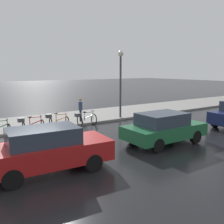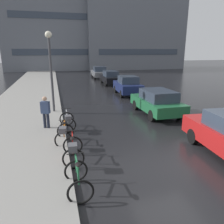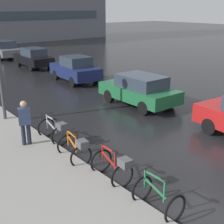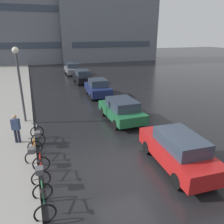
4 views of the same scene
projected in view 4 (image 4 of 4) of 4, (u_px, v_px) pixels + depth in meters
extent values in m
plane|color=black|center=(128.00, 173.00, 9.32)|extent=(140.00, 140.00, 0.00)
torus|color=black|center=(43.00, 192.00, 7.71)|extent=(0.71, 0.06, 0.71)
torus|color=black|center=(45.00, 213.00, 6.78)|extent=(0.71, 0.06, 0.71)
cube|color=#237042|center=(43.00, 199.00, 6.98)|extent=(0.04, 0.04, 0.57)
cube|color=#237042|center=(42.00, 186.00, 7.54)|extent=(0.04, 0.04, 0.59)
cube|color=#237042|center=(42.00, 186.00, 7.17)|extent=(0.04, 0.64, 0.04)
cube|color=#237042|center=(43.00, 194.00, 7.26)|extent=(0.04, 0.72, 0.26)
ellipsoid|color=black|center=(42.00, 191.00, 6.87)|extent=(0.14, 0.26, 0.07)
cylinder|color=black|center=(41.00, 179.00, 7.43)|extent=(0.50, 0.03, 0.03)
torus|color=black|center=(41.00, 164.00, 9.31)|extent=(0.74, 0.11, 0.74)
torus|color=black|center=(41.00, 179.00, 8.37)|extent=(0.74, 0.11, 0.74)
cube|color=red|center=(40.00, 168.00, 8.58)|extent=(0.04, 0.04, 0.56)
cube|color=red|center=(40.00, 159.00, 9.14)|extent=(0.04, 0.04, 0.60)
cube|color=red|center=(40.00, 158.00, 8.77)|extent=(0.08, 0.63, 0.04)
cube|color=red|center=(41.00, 165.00, 8.86)|extent=(0.09, 0.71, 0.26)
ellipsoid|color=black|center=(39.00, 161.00, 8.47)|extent=(0.16, 0.27, 0.07)
cylinder|color=black|center=(40.00, 152.00, 9.03)|extent=(0.50, 0.06, 0.03)
cube|color=#4C4C51|center=(40.00, 170.00, 8.10)|extent=(0.30, 0.36, 0.22)
torus|color=black|center=(35.00, 147.00, 10.67)|extent=(0.73, 0.15, 0.73)
torus|color=black|center=(33.00, 158.00, 9.74)|extent=(0.73, 0.15, 0.73)
cube|color=orange|center=(33.00, 149.00, 9.95)|extent=(0.04, 0.04, 0.57)
cube|color=orange|center=(34.00, 143.00, 10.51)|extent=(0.04, 0.04, 0.52)
cube|color=orange|center=(33.00, 142.00, 10.15)|extent=(0.11, 0.61, 0.04)
cube|color=orange|center=(34.00, 147.00, 10.22)|extent=(0.12, 0.69, 0.25)
ellipsoid|color=black|center=(32.00, 143.00, 9.84)|extent=(0.17, 0.28, 0.07)
cylinder|color=black|center=(34.00, 138.00, 10.42)|extent=(0.50, 0.09, 0.03)
cube|color=#4C4C51|center=(32.00, 150.00, 9.47)|extent=(0.32, 0.37, 0.22)
torus|color=black|center=(37.00, 132.00, 12.31)|extent=(0.74, 0.07, 0.74)
torus|color=black|center=(38.00, 140.00, 11.40)|extent=(0.74, 0.07, 0.74)
cube|color=#ADAFB5|center=(37.00, 133.00, 11.61)|extent=(0.04, 0.04, 0.50)
cube|color=#ADAFB5|center=(37.00, 128.00, 12.14)|extent=(0.04, 0.04, 0.56)
cube|color=#ADAFB5|center=(36.00, 127.00, 11.80)|extent=(0.04, 0.62, 0.04)
cube|color=#ADAFB5|center=(37.00, 132.00, 11.88)|extent=(0.04, 0.70, 0.25)
ellipsoid|color=black|center=(37.00, 128.00, 11.52)|extent=(0.14, 0.26, 0.07)
cylinder|color=black|center=(36.00, 123.00, 12.04)|extent=(0.50, 0.03, 0.03)
cube|color=#4C4C51|center=(38.00, 134.00, 11.16)|extent=(0.28, 0.34, 0.22)
cube|color=#AD1919|center=(177.00, 152.00, 9.61)|extent=(2.08, 4.46, 0.72)
cube|color=#2D3847|center=(181.00, 141.00, 9.24)|extent=(1.61, 2.47, 0.57)
cylinder|color=black|center=(147.00, 147.00, 10.75)|extent=(0.27, 0.65, 0.64)
cylinder|color=black|center=(175.00, 143.00, 11.16)|extent=(0.27, 0.65, 0.64)
cylinder|color=black|center=(177.00, 181.00, 8.32)|extent=(0.27, 0.65, 0.64)
cylinder|color=black|center=(212.00, 174.00, 8.73)|extent=(0.27, 0.65, 0.64)
cube|color=#1E6038|center=(121.00, 112.00, 14.74)|extent=(1.95, 4.11, 0.61)
cube|color=#2D3847|center=(122.00, 104.00, 14.39)|extent=(1.59, 2.28, 0.58)
cylinder|color=black|center=(103.00, 111.00, 15.68)|extent=(0.22, 0.64, 0.64)
cylinder|color=black|center=(125.00, 109.00, 16.25)|extent=(0.22, 0.64, 0.64)
cylinder|color=black|center=(116.00, 124.00, 13.44)|extent=(0.22, 0.64, 0.64)
cylinder|color=black|center=(141.00, 121.00, 14.01)|extent=(0.22, 0.64, 0.64)
cube|color=navy|center=(98.00, 89.00, 20.33)|extent=(2.08, 4.00, 0.72)
cube|color=#2D3847|center=(98.00, 83.00, 19.96)|extent=(1.61, 1.90, 0.61)
cylinder|color=black|center=(87.00, 91.00, 21.32)|extent=(0.26, 0.65, 0.64)
cylinder|color=black|center=(103.00, 89.00, 21.76)|extent=(0.26, 0.65, 0.64)
cylinder|color=black|center=(92.00, 97.00, 19.15)|extent=(0.26, 0.65, 0.64)
cylinder|color=black|center=(110.00, 96.00, 19.59)|extent=(0.26, 0.65, 0.64)
cube|color=black|center=(82.00, 78.00, 25.87)|extent=(1.79, 4.07, 0.62)
cube|color=#2D3847|center=(83.00, 73.00, 25.51)|extent=(1.44, 2.03, 0.62)
cylinder|color=black|center=(74.00, 79.00, 26.85)|extent=(0.23, 0.64, 0.64)
cylinder|color=black|center=(86.00, 78.00, 27.32)|extent=(0.23, 0.64, 0.64)
cylinder|color=black|center=(78.00, 83.00, 24.63)|extent=(0.23, 0.64, 0.64)
cylinder|color=black|center=(91.00, 82.00, 25.10)|extent=(0.23, 0.64, 0.64)
cube|color=slate|center=(73.00, 70.00, 31.19)|extent=(2.05, 4.36, 0.66)
cube|color=#2D3847|center=(72.00, 65.00, 30.81)|extent=(1.63, 2.01, 0.65)
cylinder|color=black|center=(66.00, 71.00, 32.23)|extent=(0.24, 0.65, 0.64)
cylinder|color=black|center=(77.00, 70.00, 32.74)|extent=(0.24, 0.65, 0.64)
cylinder|color=black|center=(68.00, 74.00, 29.86)|extent=(0.24, 0.65, 0.64)
cylinder|color=black|center=(80.00, 73.00, 30.37)|extent=(0.24, 0.65, 0.64)
cylinder|color=#1E2333|center=(16.00, 137.00, 11.55)|extent=(0.14, 0.14, 0.88)
cylinder|color=#1E2333|center=(19.00, 137.00, 11.55)|extent=(0.14, 0.14, 0.88)
cube|color=navy|center=(16.00, 124.00, 11.30)|extent=(0.46, 0.38, 0.58)
sphere|color=tan|center=(14.00, 117.00, 11.15)|extent=(0.22, 0.22, 0.22)
cylinder|color=#424247|center=(21.00, 90.00, 13.72)|extent=(0.14, 0.14, 4.51)
sphere|color=#F2EACC|center=(15.00, 50.00, 12.90)|extent=(0.40, 0.40, 0.40)
cube|color=slate|center=(28.00, 10.00, 41.31)|extent=(20.48, 9.18, 19.33)
cube|color=#333D4C|center=(33.00, 46.00, 39.35)|extent=(16.79, 0.06, 1.10)
cube|color=#333D4C|center=(29.00, 8.00, 37.23)|extent=(16.79, 0.06, 1.10)
cube|color=slate|center=(107.00, 12.00, 44.37)|extent=(20.03, 7.12, 19.32)
cube|color=#333D4C|center=(113.00, 44.00, 43.31)|extent=(16.43, 0.06, 1.10)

